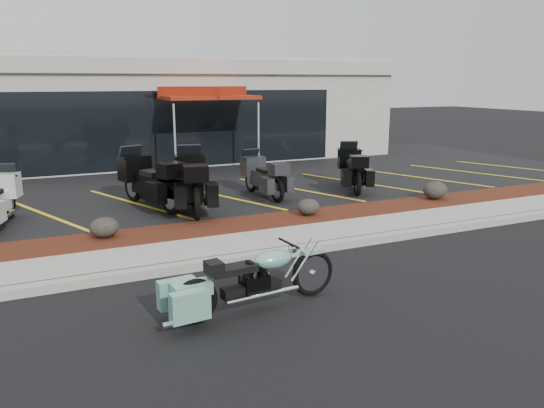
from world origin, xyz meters
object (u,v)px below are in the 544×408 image
popup_canopy (204,94)px  touring_white (7,191)px  traffic_cone (172,176)px  hero_cruiser (313,267)px

popup_canopy → touring_white: bearing=-157.0°
traffic_cone → popup_canopy: popup_canopy is taller
touring_white → popup_canopy: popup_canopy is taller
popup_canopy → traffic_cone: bearing=-143.8°
touring_white → traffic_cone: 4.98m
hero_cruiser → popup_canopy: size_ratio=0.72×
hero_cruiser → popup_canopy: 11.38m
touring_white → popup_canopy: (6.02, 4.63, 1.92)m
hero_cruiser → popup_canopy: bearing=75.0°
hero_cruiser → popup_canopy: popup_canopy is taller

